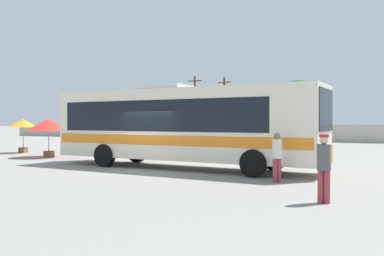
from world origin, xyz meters
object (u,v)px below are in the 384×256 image
Objects in this scene: attendant_by_bus_door at (277,154)px; utility_pole_far at (195,106)px; roadside_tree_midleft at (298,97)px; vendor_umbrella_secondary_orange at (23,124)px; passenger_waiting_on_apron at (324,164)px; vendor_umbrella_near_gate_red at (49,125)px; roadside_tree_left at (208,109)px; utility_pole_near at (224,107)px; coach_bus_cream_orange at (179,124)px; parked_car_leftmost_black at (207,134)px; parked_car_second_maroon at (261,135)px.

utility_pole_far is (-19.09, 32.95, 3.12)m from attendant_by_bus_door.
vendor_umbrella_secondary_orange is at bearing -112.80° from roadside_tree_midleft.
roadside_tree_midleft is (12.66, 1.25, 0.77)m from utility_pole_far.
attendant_by_bus_door is 19.30m from vendor_umbrella_secondary_orange.
passenger_waiting_on_apron reaches higher than attendant_by_bus_door.
vendor_umbrella_near_gate_red is 1.14× the size of vendor_umbrella_secondary_orange.
passenger_waiting_on_apron is at bearing -61.88° from roadside_tree_left.
vendor_umbrella_secondary_orange is (-20.44, 8.66, 0.90)m from passenger_waiting_on_apron.
attendant_by_bus_door is 35.51m from utility_pole_near.
roadside_tree_left is 0.77× the size of roadside_tree_midleft.
passenger_waiting_on_apron is at bearing -37.39° from coach_bus_cream_orange.
passenger_waiting_on_apron is 33.00m from parked_car_leftmost_black.
utility_pole_far is at bearing 120.08° from attendant_by_bus_door.
attendant_by_bus_door is at bearing -16.96° from vendor_umbrella_secondary_orange.
attendant_by_bus_door is at bearing -59.92° from utility_pole_far.
vendor_umbrella_near_gate_red is 28.31m from utility_pole_near.
attendant_by_bus_door is 0.23× the size of utility_pole_near.
parked_car_leftmost_black is at bearing 77.99° from vendor_umbrella_secondary_orange.
vendor_umbrella_near_gate_red is 0.35× the size of utility_pole_near.
vendor_umbrella_near_gate_red is 0.56× the size of parked_car_second_maroon.
vendor_umbrella_secondary_orange is 0.30× the size of utility_pole_near.
attendant_by_bus_door reaches higher than parked_car_second_maroon.
utility_pole_near is 0.94× the size of utility_pole_far.
coach_bus_cream_orange is at bearing -87.41° from roadside_tree_midleft.
roadside_tree_left is at bearing 149.27° from utility_pole_near.
roadside_tree_midleft reaches higher than vendor_umbrella_near_gate_red.
vendor_umbrella_near_gate_red is at bearing -83.66° from roadside_tree_left.
parked_car_leftmost_black is 9.42m from roadside_tree_left.
parked_car_second_maroon is at bearing 109.75° from passenger_waiting_on_apron.
coach_bus_cream_orange is 33.80m from utility_pole_far.
vendor_umbrella_secondary_orange is (-18.44, 5.62, 0.94)m from attendant_by_bus_door.
vendor_umbrella_secondary_orange reaches higher than parked_car_leftmost_black.
utility_pole_far reaches higher than utility_pole_near.
roadside_tree_midleft is (-6.43, 34.20, 3.89)m from attendant_by_bus_door.
utility_pole_near is at bearing 108.17° from coach_bus_cream_orange.
utility_pole_far reaches higher than passenger_waiting_on_apron.
utility_pole_far is (-4.66, 29.03, 2.21)m from vendor_umbrella_near_gate_red.
coach_bus_cream_orange reaches higher than passenger_waiting_on_apron.
coach_bus_cream_orange reaches higher than parked_car_leftmost_black.
roadside_tree_left reaches higher than coach_bus_cream_orange.
roadside_tree_midleft is (8.00, 30.28, 2.98)m from vendor_umbrella_near_gate_red.
parked_car_leftmost_black is at bearing -132.42° from roadside_tree_midleft.
coach_bus_cream_orange is 25.20m from parked_car_leftmost_black.
parked_car_leftmost_black is at bearing 172.99° from parked_car_second_maroon.
roadside_tree_left is (-9.69, 8.94, 2.92)m from parked_car_second_maroon.
parked_car_second_maroon is at bearing -42.69° from roadside_tree_left.
coach_bus_cream_orange is 22.92m from parked_car_second_maroon.
parked_car_second_maroon is at bearing 107.89° from attendant_by_bus_door.
roadside_tree_left is at bearing 137.31° from parked_car_second_maroon.
vendor_umbrella_secondary_orange is at bearing -97.84° from utility_pole_near.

